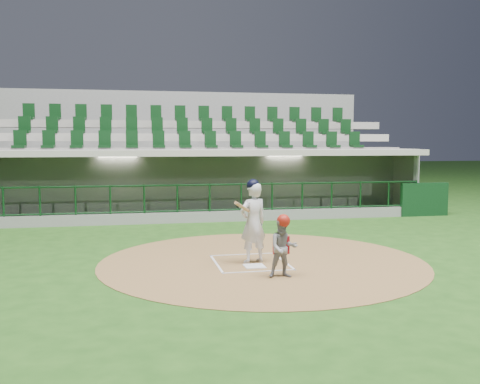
{
  "coord_description": "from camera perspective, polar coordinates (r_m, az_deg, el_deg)",
  "views": [
    {
      "loc": [
        -2.5,
        -11.55,
        2.62
      ],
      "look_at": [
        0.35,
        2.6,
        1.3
      ],
      "focal_mm": 40.0,
      "sensor_mm": 36.0,
      "label": 1
    }
  ],
  "objects": [
    {
      "name": "seating_deck",
      "position": [
        22.62,
        -5.04,
        2.18
      ],
      "size": [
        17.0,
        6.72,
        5.15
      ],
      "color": "slate",
      "rests_on": "ground"
    },
    {
      "name": "home_plate",
      "position": [
        11.43,
        1.54,
        -7.91
      ],
      "size": [
        0.43,
        0.43,
        0.02
      ],
      "primitive_type": "cube",
      "color": "white",
      "rests_on": "dirt_circle"
    },
    {
      "name": "batter_box_chalk",
      "position": [
        11.81,
        1.1,
        -7.51
      ],
      "size": [
        1.55,
        1.8,
        0.01
      ],
      "color": "white",
      "rests_on": "ground"
    },
    {
      "name": "dirt_circle",
      "position": [
        11.98,
        2.41,
        -7.39
      ],
      "size": [
        7.2,
        7.2,
        0.01
      ],
      "primitive_type": "cylinder",
      "color": "brown",
      "rests_on": "ground"
    },
    {
      "name": "batter",
      "position": [
        11.66,
        1.39,
        -3.12
      ],
      "size": [
        0.91,
        0.95,
        1.84
      ],
      "color": "silver",
      "rests_on": "dirt_circle"
    },
    {
      "name": "dugout_structure",
      "position": [
        19.61,
        -3.88,
        0.37
      ],
      "size": [
        16.4,
        3.7,
        3.0
      ],
      "color": "slate",
      "rests_on": "ground"
    },
    {
      "name": "ground",
      "position": [
        12.1,
        0.79,
        -7.28
      ],
      "size": [
        120.0,
        120.0,
        0.0
      ],
      "primitive_type": "plane",
      "color": "#1F4914",
      "rests_on": "ground"
    },
    {
      "name": "catcher",
      "position": [
        10.46,
        4.63,
        -5.8
      ],
      "size": [
        0.6,
        0.48,
        1.24
      ],
      "color": "gray",
      "rests_on": "dirt_circle"
    }
  ]
}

